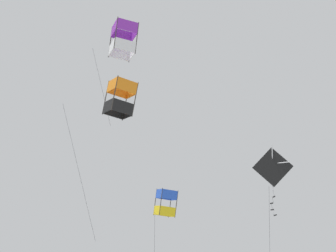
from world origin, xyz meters
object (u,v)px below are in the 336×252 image
Objects in this scene: kite_diamond_mid_left at (273,167)px; kite_box_highest at (123,40)px; kite_box_near_left at (166,203)px; kite_box_low_drifter at (120,99)px.

kite_diamond_mid_left is 1.08× the size of kite_box_highest.
kite_box_low_drifter is at bearing -142.14° from kite_box_near_left.
kite_box_near_left is (7.01, 0.45, -0.34)m from kite_diamond_mid_left.
kite_diamond_mid_left is at bearing -29.52° from kite_box_low_drifter.
kite_box_highest reaches higher than kite_diamond_mid_left.
kite_box_highest is (-0.16, 0.17, 4.07)m from kite_box_low_drifter.
kite_box_highest is (5.88, 5.68, 8.21)m from kite_diamond_mid_left.
kite_diamond_mid_left is 1.04× the size of kite_box_near_left.
kite_diamond_mid_left is at bearing -59.16° from kite_box_near_left.
kite_box_near_left is 1.04× the size of kite_box_highest.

